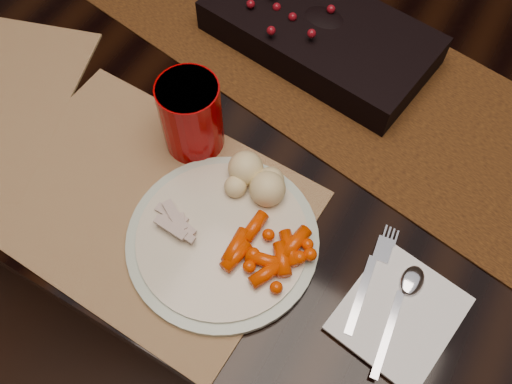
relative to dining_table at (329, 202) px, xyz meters
The scene contains 13 objects.
floor 0.38m from the dining_table, ahead, with size 5.00×5.00×0.00m, color black.
dining_table is the anchor object (origin of this frame).
table_runner 0.38m from the dining_table, 10.16° to the left, with size 1.54×0.32×0.00m, color black.
centerpiece 0.43m from the dining_table, 150.67° to the left, with size 0.37×0.19×0.07m, color black, non-canonical shape.
placemat_main 0.53m from the dining_table, 117.24° to the right, with size 0.43×0.32×0.00m, color #8C5F4B.
dinner_plate 0.51m from the dining_table, 98.35° to the right, with size 0.26×0.26×0.01m, color beige.
baby_carrots 0.52m from the dining_table, 89.36° to the right, with size 0.11×0.09×0.02m, color #D43400, non-canonical shape.
mashed_potatoes 0.49m from the dining_table, 101.41° to the right, with size 0.09×0.08×0.05m, color tan, non-canonical shape.
turkey_shreds 0.54m from the dining_table, 107.45° to the right, with size 0.06×0.05×0.01m, color tan, non-canonical shape.
napkin 0.53m from the dining_table, 56.98° to the right, with size 0.13×0.15×0.01m, color white.
fork 0.50m from the dining_table, 63.38° to the right, with size 0.02×0.14×0.00m, color silver, non-canonical shape.
spoon 0.53m from the dining_table, 58.06° to the right, with size 0.03×0.15×0.00m, color white, non-canonical shape.
red_cup 0.52m from the dining_table, 129.14° to the right, with size 0.09×0.09×0.12m, color #930000.
Camera 1 is at (0.14, -0.56, 1.42)m, focal length 38.00 mm.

